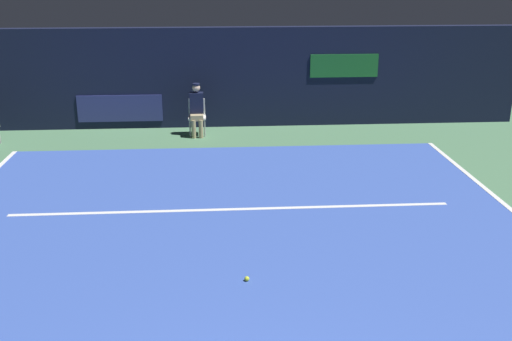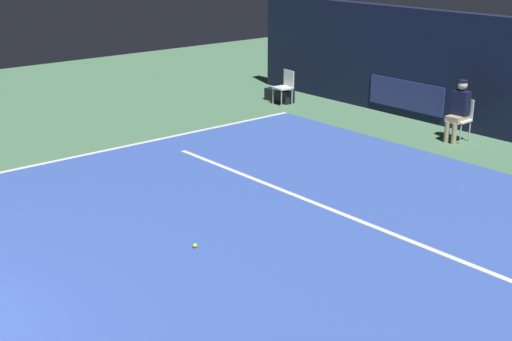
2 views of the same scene
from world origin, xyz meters
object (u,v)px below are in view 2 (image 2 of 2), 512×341
Objects in this scene: equipment_bag at (279,96)px; tennis_ball at (195,246)px; line_judge_on_chair at (459,110)px; courtside_chair_near at (285,85)px.

tennis_ball is at bearing -51.18° from equipment_bag.
line_judge_on_chair is 19.41× the size of tennis_ball.
equipment_bag is at bearing 164.28° from courtside_chair_near.
equipment_bag is (-0.31, 0.09, -0.34)m from courtside_chair_near.
equipment_bag is (-5.25, -0.42, -0.53)m from line_judge_on_chair.
line_judge_on_chair is at bearing 5.87° from courtside_chair_near.
courtside_chair_near is 12.94× the size of tennis_ball.
tennis_ball is 9.33m from equipment_bag.
courtside_chair_near is at bearing 129.71° from tennis_ball.
tennis_ball is (5.79, -6.97, -0.46)m from courtside_chair_near.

